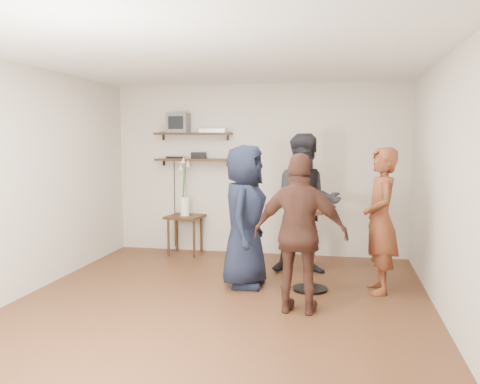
{
  "coord_description": "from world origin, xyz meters",
  "views": [
    {
      "loc": [
        1.24,
        -5.19,
        1.77
      ],
      "look_at": [
        0.13,
        0.4,
        1.17
      ],
      "focal_mm": 38.0,
      "sensor_mm": 36.0,
      "label": 1
    }
  ],
  "objects_px": {
    "radio": "(199,155)",
    "person_brown": "(300,234)",
    "dvd_deck": "(214,131)",
    "person_plaid": "(381,220)",
    "drinks_table": "(311,238)",
    "person_dark": "(306,204)",
    "person_navy": "(245,216)",
    "crt_monitor": "(179,123)",
    "side_table": "(185,222)"
  },
  "relations": [
    {
      "from": "radio",
      "to": "person_brown",
      "type": "height_order",
      "value": "person_brown"
    },
    {
      "from": "dvd_deck",
      "to": "person_plaid",
      "type": "relative_size",
      "value": 0.24
    },
    {
      "from": "drinks_table",
      "to": "radio",
      "type": "bearing_deg",
      "value": 137.15
    },
    {
      "from": "person_dark",
      "to": "person_navy",
      "type": "relative_size",
      "value": 1.08
    },
    {
      "from": "crt_monitor",
      "to": "drinks_table",
      "type": "xyz_separation_m",
      "value": [
        2.14,
        -1.7,
        -1.39
      ]
    },
    {
      "from": "person_navy",
      "to": "radio",
      "type": "bearing_deg",
      "value": 33.92
    },
    {
      "from": "crt_monitor",
      "to": "person_dark",
      "type": "xyz_separation_m",
      "value": [
        2.04,
        -0.91,
        -1.1
      ]
    },
    {
      "from": "radio",
      "to": "person_brown",
      "type": "distance_m",
      "value": 3.13
    },
    {
      "from": "side_table",
      "to": "person_brown",
      "type": "height_order",
      "value": "person_brown"
    },
    {
      "from": "crt_monitor",
      "to": "drinks_table",
      "type": "bearing_deg",
      "value": -38.38
    },
    {
      "from": "dvd_deck",
      "to": "crt_monitor",
      "type": "bearing_deg",
      "value": 180.0
    },
    {
      "from": "dvd_deck",
      "to": "side_table",
      "type": "bearing_deg",
      "value": -157.14
    },
    {
      "from": "drinks_table",
      "to": "person_brown",
      "type": "relative_size",
      "value": 0.59
    },
    {
      "from": "person_dark",
      "to": "person_plaid",
      "type": "bearing_deg",
      "value": -45.4
    },
    {
      "from": "dvd_deck",
      "to": "side_table",
      "type": "height_order",
      "value": "dvd_deck"
    },
    {
      "from": "crt_monitor",
      "to": "person_plaid",
      "type": "distance_m",
      "value": 3.54
    },
    {
      "from": "person_navy",
      "to": "drinks_table",
      "type": "bearing_deg",
      "value": -90.0
    },
    {
      "from": "person_plaid",
      "to": "person_dark",
      "type": "bearing_deg",
      "value": -134.6
    },
    {
      "from": "dvd_deck",
      "to": "person_brown",
      "type": "relative_size",
      "value": 0.25
    },
    {
      "from": "person_plaid",
      "to": "person_dark",
      "type": "height_order",
      "value": "person_dark"
    },
    {
      "from": "radio",
      "to": "drinks_table",
      "type": "relative_size",
      "value": 0.23
    },
    {
      "from": "person_brown",
      "to": "crt_monitor",
      "type": "bearing_deg",
      "value": -45.58
    },
    {
      "from": "person_plaid",
      "to": "person_navy",
      "type": "relative_size",
      "value": 0.98
    },
    {
      "from": "crt_monitor",
      "to": "person_dark",
      "type": "relative_size",
      "value": 0.17
    },
    {
      "from": "side_table",
      "to": "person_dark",
      "type": "bearing_deg",
      "value": -21.3
    },
    {
      "from": "radio",
      "to": "person_navy",
      "type": "xyz_separation_m",
      "value": [
        1.04,
        -1.67,
        -0.67
      ]
    },
    {
      "from": "person_navy",
      "to": "crt_monitor",
      "type": "bearing_deg",
      "value": 41.03
    },
    {
      "from": "dvd_deck",
      "to": "person_plaid",
      "type": "height_order",
      "value": "dvd_deck"
    },
    {
      "from": "drinks_table",
      "to": "person_plaid",
      "type": "height_order",
      "value": "person_plaid"
    },
    {
      "from": "radio",
      "to": "side_table",
      "type": "relative_size",
      "value": 0.36
    },
    {
      "from": "person_navy",
      "to": "person_brown",
      "type": "xyz_separation_m",
      "value": [
        0.73,
        -0.82,
        -0.04
      ]
    },
    {
      "from": "crt_monitor",
      "to": "dvd_deck",
      "type": "distance_m",
      "value": 0.57
    },
    {
      "from": "drinks_table",
      "to": "person_dark",
      "type": "relative_size",
      "value": 0.53
    },
    {
      "from": "drinks_table",
      "to": "person_plaid",
      "type": "relative_size",
      "value": 0.58
    },
    {
      "from": "drinks_table",
      "to": "person_navy",
      "type": "bearing_deg",
      "value": 177.98
    },
    {
      "from": "drinks_table",
      "to": "person_dark",
      "type": "bearing_deg",
      "value": 97.88
    },
    {
      "from": "drinks_table",
      "to": "person_plaid",
      "type": "distance_m",
      "value": 0.82
    },
    {
      "from": "person_plaid",
      "to": "person_brown",
      "type": "distance_m",
      "value": 1.23
    },
    {
      "from": "crt_monitor",
      "to": "side_table",
      "type": "height_order",
      "value": "crt_monitor"
    },
    {
      "from": "radio",
      "to": "side_table",
      "type": "distance_m",
      "value": 1.04
    },
    {
      "from": "person_plaid",
      "to": "person_dark",
      "type": "relative_size",
      "value": 0.91
    },
    {
      "from": "radio",
      "to": "person_plaid",
      "type": "distance_m",
      "value": 3.14
    },
    {
      "from": "person_dark",
      "to": "person_navy",
      "type": "distance_m",
      "value": 1.02
    },
    {
      "from": "person_dark",
      "to": "person_brown",
      "type": "xyz_separation_m",
      "value": [
        0.05,
        -1.57,
        -0.11
      ]
    },
    {
      "from": "crt_monitor",
      "to": "person_navy",
      "type": "xyz_separation_m",
      "value": [
        1.35,
        -1.67,
        -1.17
      ]
    },
    {
      "from": "person_dark",
      "to": "person_navy",
      "type": "bearing_deg",
      "value": -139.95
    },
    {
      "from": "drinks_table",
      "to": "person_navy",
      "type": "height_order",
      "value": "person_navy"
    },
    {
      "from": "dvd_deck",
      "to": "radio",
      "type": "distance_m",
      "value": 0.45
    },
    {
      "from": "side_table",
      "to": "person_plaid",
      "type": "distance_m",
      "value": 3.15
    },
    {
      "from": "side_table",
      "to": "person_plaid",
      "type": "height_order",
      "value": "person_plaid"
    }
  ]
}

